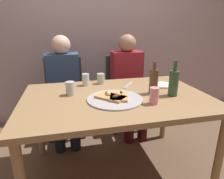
{
  "coord_description": "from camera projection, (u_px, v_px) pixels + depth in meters",
  "views": [
    {
      "loc": [
        -0.37,
        -1.43,
        1.28
      ],
      "look_at": [
        -0.03,
        0.02,
        0.78
      ],
      "focal_mm": 31.56,
      "sensor_mm": 36.0,
      "label": 1
    }
  ],
  "objects": [
    {
      "name": "tumbler_near",
      "position": [
        101.0,
        79.0,
        1.89
      ],
      "size": [
        0.07,
        0.07,
        0.1
      ],
      "primitive_type": "cylinder",
      "color": "#B7C6BC",
      "rests_on": "dining_table"
    },
    {
      "name": "pizza_slice_extra",
      "position": [
        111.0,
        97.0,
        1.49
      ],
      "size": [
        0.25,
        0.25,
        0.05
      ],
      "color": "tan",
      "rests_on": "pizza_tray"
    },
    {
      "name": "dining_table",
      "position": [
        116.0,
        104.0,
        1.6
      ],
      "size": [
        1.47,
        0.97,
        0.73
      ],
      "color": "#99754C",
      "rests_on": "ground_plane"
    },
    {
      "name": "soda_can",
      "position": [
        154.0,
        96.0,
        1.4
      ],
      "size": [
        0.07,
        0.07,
        0.12
      ],
      "primitive_type": "cylinder",
      "color": "pink",
      "rests_on": "dining_table"
    },
    {
      "name": "tumbler_far",
      "position": [
        86.0,
        80.0,
        1.83
      ],
      "size": [
        0.07,
        0.07,
        0.11
      ],
      "primitive_type": "cylinder",
      "color": "silver",
      "rests_on": "dining_table"
    },
    {
      "name": "chair_right",
      "position": [
        125.0,
        87.0,
        2.54
      ],
      "size": [
        0.44,
        0.44,
        0.9
      ],
      "rotation": [
        0.0,
        0.0,
        3.14
      ],
      "color": "#2D3833",
      "rests_on": "ground_plane"
    },
    {
      "name": "pizza_slice_last",
      "position": [
        118.0,
        96.0,
        1.5
      ],
      "size": [
        0.18,
        0.25,
        0.05
      ],
      "color": "tan",
      "rests_on": "pizza_tray"
    },
    {
      "name": "beer_bottle",
      "position": [
        154.0,
        81.0,
        1.6
      ],
      "size": [
        0.07,
        0.07,
        0.26
      ],
      "color": "brown",
      "rests_on": "dining_table"
    },
    {
      "name": "chair_left",
      "position": [
        65.0,
        91.0,
        2.37
      ],
      "size": [
        0.44,
        0.44,
        0.9
      ],
      "rotation": [
        0.0,
        0.0,
        3.14
      ],
      "color": "#2D3833",
      "rests_on": "ground_plane"
    },
    {
      "name": "ground_plane",
      "position": [
        116.0,
        171.0,
        1.81
      ],
      "size": [
        8.0,
        8.0,
        0.0
      ],
      "primitive_type": "plane",
      "color": "brown"
    },
    {
      "name": "wine_bottle",
      "position": [
        174.0,
        83.0,
        1.55
      ],
      "size": [
        0.07,
        0.07,
        0.28
      ],
      "color": "#2D5133",
      "rests_on": "dining_table"
    },
    {
      "name": "guest_in_sweater",
      "position": [
        64.0,
        84.0,
        2.19
      ],
      "size": [
        0.36,
        0.56,
        1.17
      ],
      "rotation": [
        0.0,
        0.0,
        3.14
      ],
      "color": "navy",
      "rests_on": "ground_plane"
    },
    {
      "name": "back_wall",
      "position": [
        92.0,
        22.0,
        2.59
      ],
      "size": [
        6.0,
        0.1,
        2.6
      ],
      "primitive_type": "cube",
      "color": "#B29EA3",
      "rests_on": "ground_plane"
    },
    {
      "name": "pizza_tray",
      "position": [
        115.0,
        99.0,
        1.49
      ],
      "size": [
        0.43,
        0.43,
        0.01
      ],
      "primitive_type": "cylinder",
      "color": "#ADADB2",
      "rests_on": "dining_table"
    },
    {
      "name": "plate_stack",
      "position": [
        162.0,
        85.0,
        1.83
      ],
      "size": [
        0.19,
        0.19,
        0.02
      ],
      "primitive_type": "cylinder",
      "color": "white",
      "rests_on": "dining_table"
    },
    {
      "name": "table_knife",
      "position": [
        129.0,
        85.0,
        1.85
      ],
      "size": [
        0.14,
        0.19,
        0.01
      ],
      "primitive_type": "cube",
      "rotation": [
        0.0,
        0.0,
        4.11
      ],
      "color": "#B7B7BC",
      "rests_on": "dining_table"
    },
    {
      "name": "wine_glass",
      "position": [
        70.0,
        88.0,
        1.58
      ],
      "size": [
        0.07,
        0.07,
        0.11
      ],
      "primitive_type": "cylinder",
      "color": "#B7C6BC",
      "rests_on": "dining_table"
    },
    {
      "name": "guest_in_beanie",
      "position": [
        129.0,
        80.0,
        2.36
      ],
      "size": [
        0.36,
        0.56,
        1.17
      ],
      "rotation": [
        0.0,
        0.0,
        3.14
      ],
      "color": "maroon",
      "rests_on": "ground_plane"
    }
  ]
}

